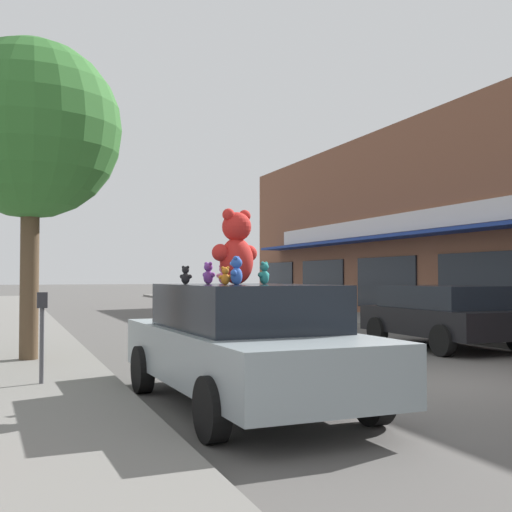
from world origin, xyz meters
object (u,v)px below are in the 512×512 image
object	(u,v)px
street_tree	(31,130)
teddy_bear_black	(186,275)
teddy_bear_purple	(208,273)
parked_car_far_center	(444,313)
teddy_bear_pink	(223,274)
parking_meter	(42,325)
teddy_bear_blue	(236,271)
teddy_bear_teal	(264,273)
teddy_bear_giant	(236,248)
teddy_bear_orange	(225,276)
plush_art_car	(244,342)

from	to	relation	value
street_tree	teddy_bear_black	bearing A→B (deg)	-67.22
teddy_bear_purple	parked_car_far_center	xyz separation A→B (m)	(6.82, 4.01, -0.88)
teddy_bear_pink	teddy_bear_purple	bearing A→B (deg)	41.31
parked_car_far_center	parking_meter	world-z (taller)	parked_car_far_center
teddy_bear_blue	parked_car_far_center	world-z (taller)	teddy_bear_blue
parked_car_far_center	teddy_bear_pink	bearing A→B (deg)	-152.08
parked_car_far_center	street_tree	bearing A→B (deg)	178.72
teddy_bear_purple	teddy_bear_teal	bearing A→B (deg)	-147.63
parked_car_far_center	teddy_bear_black	bearing A→B (deg)	-150.44
teddy_bear_purple	parking_meter	distance (m)	2.54
teddy_bear_giant	parked_car_far_center	distance (m)	7.98
teddy_bear_purple	teddy_bear_pink	bearing A→B (deg)	-59.23
parked_car_far_center	parking_meter	size ratio (longest dim) A/B	3.15
teddy_bear_purple	teddy_bear_orange	bearing A→B (deg)	149.98
teddy_bear_orange	plush_art_car	bearing A→B (deg)	-127.05
plush_art_car	teddy_bear_blue	size ratio (longest dim) A/B	14.09
teddy_bear_black	parking_meter	size ratio (longest dim) A/B	0.19
teddy_bear_giant	street_tree	world-z (taller)	street_tree
plush_art_car	teddy_bear_orange	size ratio (longest dim) A/B	21.89
teddy_bear_giant	teddy_bear_blue	xyz separation A→B (m)	(-0.21, -0.61, -0.30)
teddy_bear_pink	teddy_bear_orange	xyz separation A→B (m)	(-0.46, -1.50, -0.02)
teddy_bear_teal	teddy_bear_blue	xyz separation A→B (m)	(-0.59, -0.59, 0.02)
teddy_bear_blue	street_tree	size ratio (longest dim) A/B	0.06
plush_art_car	teddy_bear_black	xyz separation A→B (m)	(-0.62, 0.48, 0.84)
teddy_bear_blue	parking_meter	xyz separation A→B (m)	(-2.06, 2.35, -0.74)
teddy_bear_pink	parked_car_far_center	xyz separation A→B (m)	(6.42, 3.40, -0.87)
teddy_bear_blue	teddy_bear_pink	bearing A→B (deg)	-159.07
teddy_bear_purple	teddy_bear_giant	bearing A→B (deg)	-171.46
teddy_bear_giant	teddy_bear_teal	size ratio (longest dim) A/B	3.26
teddy_bear_black	teddy_bear_teal	distance (m)	1.02
teddy_bear_teal	teddy_bear_giant	bearing A→B (deg)	-36.16
teddy_bear_pink	teddy_bear_purple	size ratio (longest dim) A/B	0.92
teddy_bear_teal	street_tree	bearing A→B (deg)	-92.85
teddy_bear_giant	parking_meter	bearing A→B (deg)	-58.93
teddy_bear_teal	parked_car_far_center	bearing A→B (deg)	-178.19
teddy_bear_teal	street_tree	world-z (taller)	street_tree
teddy_bear_teal	parking_meter	world-z (taller)	teddy_bear_teal
teddy_bear_teal	plush_art_car	bearing A→B (deg)	-11.86
teddy_bear_giant	teddy_bear_purple	bearing A→B (deg)	-76.95
teddy_bear_pink	teddy_bear_purple	distance (m)	0.72
teddy_bear_teal	parked_car_far_center	distance (m)	7.64
teddy_bear_giant	teddy_bear_blue	distance (m)	0.71
teddy_bear_giant	teddy_bear_teal	xyz separation A→B (m)	(0.38, -0.02, -0.32)
plush_art_car	teddy_bear_teal	distance (m)	0.93
teddy_bear_pink	parking_meter	world-z (taller)	teddy_bear_pink
teddy_bear_giant	parked_car_far_center	bearing A→B (deg)	-167.71
teddy_bear_teal	teddy_bear_pink	bearing A→B (deg)	-110.12
teddy_bear_black	teddy_bear_pink	world-z (taller)	teddy_bear_pink
teddy_bear_giant	street_tree	bearing A→B (deg)	-84.19
parked_car_far_center	street_tree	xyz separation A→B (m)	(-8.92, 0.20, 3.50)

